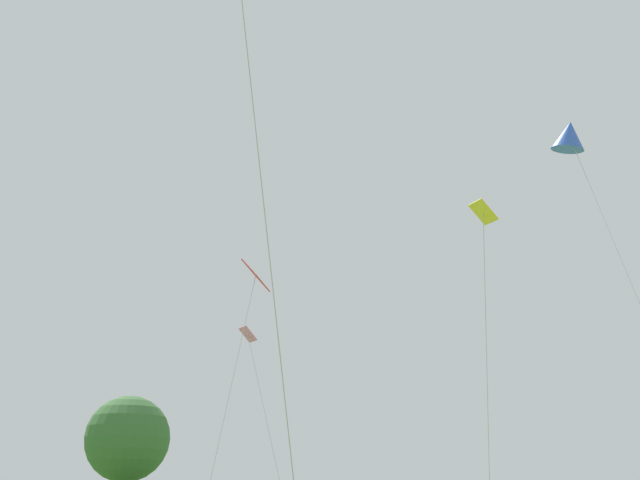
% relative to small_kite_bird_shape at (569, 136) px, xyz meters
% --- Properties ---
extents(small_kite_bird_shape, '(3.02, 5.11, 14.63)m').
position_rel_small_kite_bird_shape_xyz_m(small_kite_bird_shape, '(0.00, 0.00, 0.00)').
color(small_kite_bird_shape, blue).
rests_on(small_kite_bird_shape, ground).
extents(small_kite_triangle_green, '(3.05, 1.54, 9.89)m').
position_rel_small_kite_bird_shape_xyz_m(small_kite_triangle_green, '(-7.45, 8.97, -4.84)').
color(small_kite_triangle_green, red).
rests_on(small_kite_triangle_green, ground).
extents(small_kite_tiny_distant, '(2.98, 3.03, 9.48)m').
position_rel_small_kite_bird_shape_xyz_m(small_kite_tiny_distant, '(-6.14, -0.42, -5.26)').
color(small_kite_tiny_distant, yellow).
rests_on(small_kite_tiny_distant, ground).
extents(small_kite_box_yellow, '(1.45, 2.71, 9.07)m').
position_rel_small_kite_bird_shape_xyz_m(small_kite_box_yellow, '(-3.41, 15.19, -5.54)').
color(small_kite_box_yellow, pink).
rests_on(small_kite_box_yellow, ground).
extents(tree_shrub_far, '(6.40, 6.40, 8.97)m').
position_rel_small_kite_bird_shape_xyz_m(tree_shrub_far, '(2.85, 40.52, -8.21)').
color(tree_shrub_far, '#513823').
rests_on(tree_shrub_far, ground).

